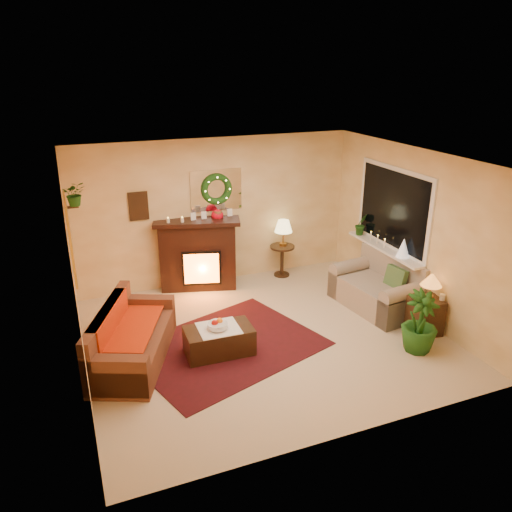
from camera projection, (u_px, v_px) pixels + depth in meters
name	position (u px, v px, depth m)	size (l,w,h in m)	color
floor	(265.00, 337.00, 7.34)	(5.00, 5.00, 0.00)	beige
ceiling	(266.00, 160.00, 6.40)	(5.00, 5.00, 0.00)	white
wall_back	(217.00, 212.00, 8.82)	(5.00, 5.00, 0.00)	#EFD88C
wall_front	(353.00, 331.00, 4.92)	(5.00, 5.00, 0.00)	#EFD88C
wall_left	(74.00, 282.00, 6.02)	(4.50, 4.50, 0.00)	#EFD88C
wall_right	(414.00, 233.00, 7.73)	(4.50, 4.50, 0.00)	#EFD88C
area_rug	(226.00, 346.00, 7.09)	(2.52, 1.89, 0.01)	maroon
sofa	(133.00, 332.00, 6.62)	(0.79, 1.80, 0.77)	#592F21
red_throw	(125.00, 327.00, 6.69)	(0.79, 1.28, 0.02)	red
fireplace	(198.00, 259.00, 8.77)	(1.30, 0.41, 1.19)	black
poinsettia	(217.00, 215.00, 8.63)	(0.21, 0.21, 0.21)	red
mantel_candle_a	(168.00, 223.00, 8.35)	(0.06, 0.06, 0.17)	silver
mantel_candle_b	(182.00, 222.00, 8.38)	(0.06, 0.06, 0.17)	silver
mantel_mirror	(216.00, 190.00, 8.66)	(0.92, 0.02, 0.72)	white
wreath	(217.00, 189.00, 8.62)	(0.55, 0.55, 0.11)	#194719
wall_art	(139.00, 206.00, 8.25)	(0.32, 0.03, 0.48)	#381E11
gold_mirror	(70.00, 239.00, 6.12)	(0.03, 0.84, 1.00)	gold
hanging_plant	(76.00, 205.00, 6.74)	(0.33, 0.28, 0.36)	#194719
loveseat	(377.00, 284.00, 8.09)	(0.85, 1.47, 0.85)	gray
window_frame	(393.00, 209.00, 8.11)	(0.03, 1.86, 1.36)	white
window_glass	(393.00, 209.00, 8.11)	(0.02, 1.70, 1.22)	black
window_sill	(384.00, 249.00, 8.32)	(0.22, 1.86, 0.04)	white
mini_tree	(403.00, 248.00, 7.86)	(0.21, 0.21, 0.32)	white
sill_plant	(361.00, 224.00, 8.86)	(0.27, 0.22, 0.50)	#144A1B
side_table_round	(282.00, 259.00, 9.34)	(0.46, 0.46, 0.59)	black
lamp_cream	(283.00, 231.00, 9.16)	(0.33, 0.33, 0.51)	#FFEB94
end_table_square	(424.00, 315.00, 7.39)	(0.44, 0.44, 0.54)	#392013
lamp_tiffany	(431.00, 286.00, 7.22)	(0.31, 0.31, 0.45)	orange
coffee_table	(219.00, 340.00, 6.86)	(0.92, 0.51, 0.39)	black
fruit_bowl	(218.00, 325.00, 6.75)	(0.27, 0.27, 0.06)	white
floor_palm	(420.00, 321.00, 6.85)	(1.47, 1.47, 2.63)	black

